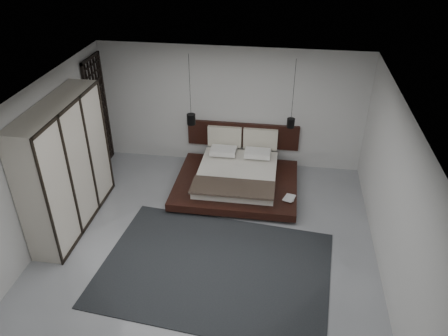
% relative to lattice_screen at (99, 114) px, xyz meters
% --- Properties ---
extents(floor, '(6.00, 6.00, 0.00)m').
position_rel_lattice_screen_xyz_m(floor, '(2.95, -2.45, -1.30)').
color(floor, '#989BA1').
rests_on(floor, ground).
extents(ceiling, '(6.00, 6.00, 0.00)m').
position_rel_lattice_screen_xyz_m(ceiling, '(2.95, -2.45, 1.50)').
color(ceiling, white).
rests_on(ceiling, wall_back).
extents(wall_back, '(6.00, 0.00, 6.00)m').
position_rel_lattice_screen_xyz_m(wall_back, '(2.95, 0.55, 0.10)').
color(wall_back, '#BCBCB9').
rests_on(wall_back, floor).
extents(wall_front, '(6.00, 0.00, 6.00)m').
position_rel_lattice_screen_xyz_m(wall_front, '(2.95, -5.45, 0.10)').
color(wall_front, '#BCBCB9').
rests_on(wall_front, floor).
extents(wall_left, '(0.00, 6.00, 6.00)m').
position_rel_lattice_screen_xyz_m(wall_left, '(-0.05, -2.45, 0.10)').
color(wall_left, '#BCBCB9').
rests_on(wall_left, floor).
extents(wall_right, '(0.00, 6.00, 6.00)m').
position_rel_lattice_screen_xyz_m(wall_right, '(5.95, -2.45, 0.10)').
color(wall_right, '#BCBCB9').
rests_on(wall_right, floor).
extents(lattice_screen, '(0.05, 0.90, 2.60)m').
position_rel_lattice_screen_xyz_m(lattice_screen, '(0.00, 0.00, 0.00)').
color(lattice_screen, black).
rests_on(lattice_screen, floor).
extents(bed, '(2.59, 2.32, 1.04)m').
position_rel_lattice_screen_xyz_m(bed, '(3.23, -0.53, -1.02)').
color(bed, black).
rests_on(bed, floor).
extents(book_lower, '(0.24, 0.29, 0.02)m').
position_rel_lattice_screen_xyz_m(book_lower, '(4.30, -1.16, -1.05)').
color(book_lower, '#99724C').
rests_on(book_lower, bed).
extents(book_upper, '(0.28, 0.32, 0.02)m').
position_rel_lattice_screen_xyz_m(book_upper, '(4.28, -1.19, -1.02)').
color(book_upper, '#99724C').
rests_on(book_upper, book_lower).
extents(pendant_left, '(0.19, 0.19, 1.54)m').
position_rel_lattice_screen_xyz_m(pendant_left, '(2.17, -0.14, 0.08)').
color(pendant_left, black).
rests_on(pendant_left, ceiling).
extents(pendant_right, '(0.16, 0.16, 1.47)m').
position_rel_lattice_screen_xyz_m(pendant_right, '(4.30, -0.14, 0.14)').
color(pendant_right, black).
rests_on(pendant_right, ceiling).
extents(wardrobe, '(0.59, 2.51, 2.46)m').
position_rel_lattice_screen_xyz_m(wardrobe, '(0.25, -2.19, -0.07)').
color(wardrobe, beige).
rests_on(wardrobe, floor).
extents(rug, '(4.09, 3.10, 0.02)m').
position_rel_lattice_screen_xyz_m(rug, '(3.18, -3.13, -1.29)').
color(rug, black).
rests_on(rug, floor).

